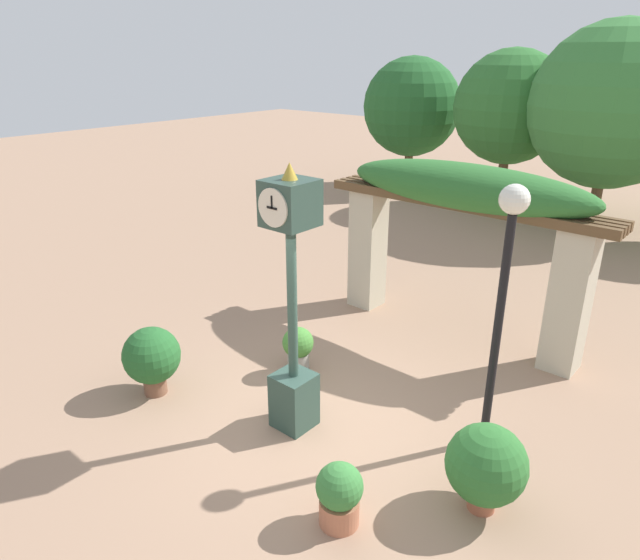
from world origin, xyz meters
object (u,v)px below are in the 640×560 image
at_px(potted_plant_near_right, 152,357).
at_px(potted_plant_far_right, 486,465).
at_px(pedestal_clock, 292,309).
at_px(potted_plant_near_left, 298,348).
at_px(lamp_post, 506,267).
at_px(potted_plant_far_left, 339,494).

bearing_deg(potted_plant_near_right, potted_plant_far_right, 12.07).
xyz_separation_m(pedestal_clock, potted_plant_near_right, (-1.97, -0.73, -1.06)).
relative_size(potted_plant_near_left, lamp_post, 0.23).
distance_m(potted_plant_near_left, potted_plant_far_left, 2.96).
bearing_deg(potted_plant_far_right, potted_plant_near_left, 167.05).
distance_m(potted_plant_far_left, potted_plant_far_right, 1.51).
xyz_separation_m(potted_plant_near_right, lamp_post, (3.95, 1.99, 1.72)).
bearing_deg(potted_plant_far_left, pedestal_clock, 148.16).
bearing_deg(potted_plant_near_right, potted_plant_far_left, -2.97).
distance_m(pedestal_clock, potted_plant_near_right, 2.35).
bearing_deg(lamp_post, potted_plant_far_left, -103.58).
distance_m(pedestal_clock, potted_plant_near_left, 1.76).
xyz_separation_m(pedestal_clock, potted_plant_near_left, (-0.83, 0.97, -1.22)).
height_order(pedestal_clock, potted_plant_far_right, pedestal_clock).
bearing_deg(potted_plant_near_left, potted_plant_far_right, -12.95).
bearing_deg(potted_plant_near_left, potted_plant_far_left, -39.40).
bearing_deg(potted_plant_near_right, lamp_post, 26.72).
height_order(potted_plant_far_right, lamp_post, lamp_post).
bearing_deg(potted_plant_far_left, potted_plant_far_right, 48.42).
height_order(potted_plant_near_right, potted_plant_far_right, potted_plant_near_right).
relative_size(potted_plant_far_right, lamp_post, 0.31).
height_order(potted_plant_near_right, potted_plant_far_left, potted_plant_near_right).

